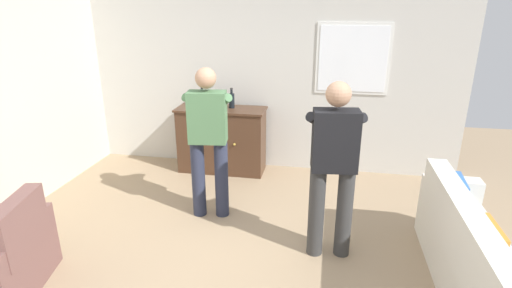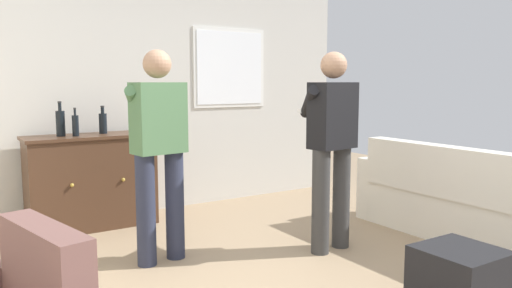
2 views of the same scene
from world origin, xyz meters
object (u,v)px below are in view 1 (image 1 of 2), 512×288
at_px(bottle_liquor_amber, 202,98).
at_px(person_standing_right, 334,163).
at_px(person_standing_left, 208,136).
at_px(bottle_wine_green, 209,101).
at_px(bottle_spirits_clear, 232,100).
at_px(couch, 482,276).
at_px(sideboard_cabinet, 222,140).

xyz_separation_m(bottle_liquor_amber, person_standing_right, (1.80, -1.79, -0.11)).
xyz_separation_m(person_standing_left, person_standing_right, (1.33, -0.52, 0.00)).
bearing_deg(bottle_liquor_amber, bottle_wine_green, -29.91).
height_order(bottle_spirits_clear, person_standing_left, person_standing_left).
bearing_deg(couch, bottle_wine_green, 140.52).
xyz_separation_m(bottle_liquor_amber, bottle_spirits_clear, (0.41, 0.04, -0.02)).
bearing_deg(bottle_wine_green, bottle_liquor_amber, 150.09).
bearing_deg(bottle_wine_green, bottle_spirits_clear, 20.33).
relative_size(couch, bottle_wine_green, 9.14).
xyz_separation_m(sideboard_cabinet, bottle_liquor_amber, (-0.27, 0.01, 0.59)).
xyz_separation_m(bottle_wine_green, person_standing_left, (0.35, -1.20, -0.09)).
relative_size(sideboard_cabinet, bottle_spirits_clear, 4.47).
height_order(bottle_liquor_amber, person_standing_right, person_standing_right).
relative_size(bottle_wine_green, person_standing_left, 0.16).
distance_m(bottle_wine_green, person_standing_left, 1.26).
distance_m(couch, bottle_wine_green, 3.72).
xyz_separation_m(couch, person_standing_left, (-2.47, 1.12, 0.59)).
distance_m(couch, bottle_liquor_amber, 3.86).
bearing_deg(bottle_liquor_amber, sideboard_cabinet, -3.12).
distance_m(bottle_spirits_clear, person_standing_right, 2.30).
distance_m(sideboard_cabinet, person_standing_left, 1.36).
bearing_deg(bottle_wine_green, couch, -39.48).
bearing_deg(bottle_spirits_clear, sideboard_cabinet, -159.87).
bearing_deg(person_standing_right, sideboard_cabinet, 130.80).
relative_size(bottle_liquor_amber, person_standing_right, 0.20).
bearing_deg(bottle_spirits_clear, couch, -43.82).
height_order(sideboard_cabinet, person_standing_right, person_standing_right).
bearing_deg(bottle_liquor_amber, person_standing_right, -44.87).
height_order(couch, person_standing_left, person_standing_left).
relative_size(sideboard_cabinet, bottle_liquor_amber, 3.74).
height_order(bottle_spirits_clear, person_standing_right, person_standing_right).
bearing_deg(person_standing_left, person_standing_right, -21.35).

